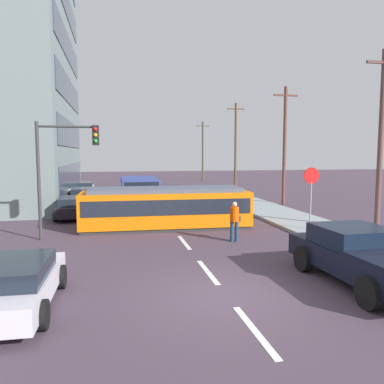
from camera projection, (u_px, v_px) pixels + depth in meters
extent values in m
plane|color=#463645|center=(170.00, 225.00, 19.54)|extent=(120.00, 120.00, 0.00)
cube|color=gray|center=(333.00, 234.00, 17.01)|extent=(3.20, 36.00, 0.14)
cube|color=silver|center=(254.00, 330.00, 7.85)|extent=(0.16, 2.40, 0.01)
cube|color=silver|center=(208.00, 272.00, 11.75)|extent=(0.16, 2.40, 0.01)
cube|color=silver|center=(184.00, 242.00, 15.64)|extent=(0.16, 2.40, 0.01)
cube|color=silver|center=(158.00, 210.00, 24.74)|extent=(0.16, 2.40, 0.01)
cube|color=silver|center=(149.00, 199.00, 30.58)|extent=(0.16, 2.40, 0.01)
cube|color=#2D3847|center=(72.00, 176.00, 29.17)|extent=(0.06, 14.28, 1.92)
cube|color=#2D3847|center=(71.00, 134.00, 28.85)|extent=(0.06, 14.28, 1.92)
cube|color=#2D3847|center=(69.00, 91.00, 28.53)|extent=(0.06, 14.28, 1.92)
cube|color=#2D3847|center=(68.00, 48.00, 28.21)|extent=(0.06, 14.28, 1.92)
cube|color=#2D3847|center=(66.00, 3.00, 27.89)|extent=(0.06, 14.28, 1.92)
cube|color=orange|center=(166.00, 208.00, 18.73)|extent=(8.28, 2.75, 1.64)
cube|color=#2D2D2D|center=(166.00, 226.00, 18.82)|extent=(8.11, 2.62, 0.15)
cube|color=#4A5264|center=(166.00, 190.00, 18.64)|extent=(7.45, 2.35, 0.20)
cube|color=#1E232D|center=(166.00, 204.00, 18.71)|extent=(7.96, 2.78, 0.72)
cube|color=#31408E|center=(139.00, 189.00, 27.51)|extent=(2.54, 5.92, 1.60)
cube|color=black|center=(142.00, 189.00, 24.65)|extent=(2.25, 0.14, 0.96)
cube|color=black|center=(139.00, 185.00, 27.48)|extent=(2.58, 5.04, 0.64)
cylinder|color=black|center=(141.00, 201.00, 25.73)|extent=(2.56, 0.92, 0.90)
cylinder|color=black|center=(138.00, 195.00, 29.42)|extent=(2.56, 0.92, 0.90)
cylinder|color=navy|center=(232.00, 232.00, 15.77)|extent=(0.16, 0.16, 0.85)
cylinder|color=navy|center=(237.00, 231.00, 15.81)|extent=(0.16, 0.16, 0.85)
cylinder|color=#E54C05|center=(234.00, 214.00, 15.71)|extent=(0.36, 0.36, 0.60)
sphere|color=tan|center=(235.00, 204.00, 15.67)|extent=(0.22, 0.22, 0.22)
cube|color=#53341F|center=(239.00, 219.00, 15.83)|extent=(0.11, 0.20, 0.24)
cube|color=black|center=(364.00, 261.00, 10.54)|extent=(2.13, 5.05, 0.65)
cube|color=black|center=(353.00, 236.00, 11.01)|extent=(1.95, 1.95, 0.55)
cylinder|color=black|center=(304.00, 259.00, 11.79)|extent=(0.30, 0.81, 0.80)
cylinder|color=black|center=(360.00, 255.00, 12.25)|extent=(0.30, 0.81, 0.80)
cylinder|color=black|center=(369.00, 293.00, 8.89)|extent=(0.30, 0.81, 0.80)
cube|color=silver|center=(15.00, 288.00, 8.91)|extent=(1.80, 4.21, 0.55)
cube|color=black|center=(12.00, 270.00, 8.71)|extent=(1.62, 2.33, 0.40)
cylinder|color=black|center=(61.00, 277.00, 10.30)|extent=(0.23, 0.64, 0.64)
cylinder|color=black|center=(42.00, 315.00, 7.85)|extent=(0.23, 0.64, 0.64)
cube|color=black|center=(75.00, 209.00, 21.73)|extent=(1.79, 4.16, 0.55)
cube|color=black|center=(74.00, 201.00, 21.53)|extent=(1.64, 2.29, 0.40)
cylinder|color=black|center=(62.00, 209.00, 22.79)|extent=(0.22, 0.64, 0.64)
cylinder|color=black|center=(92.00, 208.00, 23.13)|extent=(0.22, 0.64, 0.64)
cylinder|color=black|center=(56.00, 216.00, 20.36)|extent=(0.22, 0.64, 0.64)
cylinder|color=black|center=(90.00, 215.00, 20.71)|extent=(0.22, 0.64, 0.64)
cube|color=black|center=(85.00, 197.00, 27.44)|extent=(1.84, 4.18, 0.55)
cube|color=black|center=(84.00, 191.00, 27.24)|extent=(1.66, 2.31, 0.40)
cylinder|color=black|center=(74.00, 198.00, 28.52)|extent=(0.23, 0.64, 0.64)
cylinder|color=black|center=(98.00, 198.00, 28.83)|extent=(0.23, 0.64, 0.64)
cylinder|color=black|center=(70.00, 202.00, 26.08)|extent=(0.23, 0.64, 0.64)
cylinder|color=black|center=(96.00, 202.00, 26.40)|extent=(0.23, 0.64, 0.64)
cube|color=beige|center=(83.00, 190.00, 33.12)|extent=(1.89, 4.41, 0.55)
cube|color=black|center=(83.00, 184.00, 32.93)|extent=(1.71, 2.43, 0.40)
cylinder|color=black|center=(73.00, 191.00, 34.22)|extent=(0.23, 0.64, 0.64)
cylinder|color=black|center=(94.00, 190.00, 34.62)|extent=(0.23, 0.64, 0.64)
cylinder|color=black|center=(71.00, 194.00, 31.67)|extent=(0.23, 0.64, 0.64)
cylinder|color=black|center=(93.00, 193.00, 32.07)|extent=(0.23, 0.64, 0.64)
cylinder|color=gray|center=(310.00, 206.00, 17.65)|extent=(0.07, 0.07, 2.20)
cylinder|color=red|center=(311.00, 176.00, 17.51)|extent=(0.76, 0.04, 0.76)
cylinder|color=#333333|center=(39.00, 182.00, 15.87)|extent=(0.14, 0.14, 4.98)
cylinder|color=#333333|center=(66.00, 127.00, 15.87)|extent=(2.36, 0.10, 0.10)
cube|color=black|center=(96.00, 135.00, 16.15)|extent=(0.28, 0.24, 0.84)
sphere|color=red|center=(95.00, 129.00, 16.00)|extent=(0.16, 0.16, 0.16)
sphere|color=gold|center=(95.00, 135.00, 16.02)|extent=(0.16, 0.16, 0.16)
sphere|color=green|center=(96.00, 141.00, 16.05)|extent=(0.16, 0.16, 0.16)
cylinder|color=brown|center=(381.00, 142.00, 17.42)|extent=(0.24, 0.24, 8.34)
cylinder|color=brown|center=(285.00, 146.00, 26.86)|extent=(0.24, 0.24, 8.32)
cube|color=brown|center=(286.00, 95.00, 26.50)|extent=(1.80, 0.12, 0.12)
cylinder|color=brown|center=(236.00, 146.00, 38.81)|extent=(0.24, 0.24, 8.77)
cube|color=brown|center=(236.00, 109.00, 38.42)|extent=(1.80, 0.12, 0.12)
cylinder|color=#4A4834|center=(203.00, 151.00, 51.09)|extent=(0.24, 0.24, 7.94)
cube|color=#4A4834|center=(203.00, 126.00, 50.75)|extent=(1.80, 0.12, 0.12)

